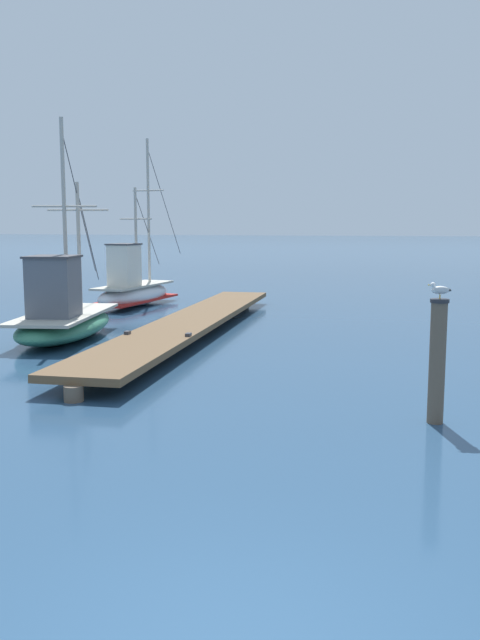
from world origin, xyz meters
TOP-DOWN VIEW (x-y plane):
  - floating_dock at (-5.67, 14.37)m, footprint 3.18×16.39m
  - fishing_boat_0 at (-10.31, 20.08)m, footprint 1.83×6.94m
  - fishing_boat_1 at (-8.73, 12.26)m, footprint 3.14×6.22m
  - mooring_piling at (1.36, 6.82)m, footprint 0.30×0.30m
  - perched_seagull at (1.37, 6.82)m, footprint 0.38×0.17m

SIDE VIEW (x-z plane):
  - floating_dock at x=-5.67m, z-range 0.10..0.63m
  - fishing_boat_1 at x=-8.73m, z-range -2.40..3.73m
  - fishing_boat_0 at x=-10.31m, z-range -2.63..4.03m
  - mooring_piling at x=1.36m, z-range 0.04..2.07m
  - perched_seagull at x=1.37m, z-range 2.05..2.31m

